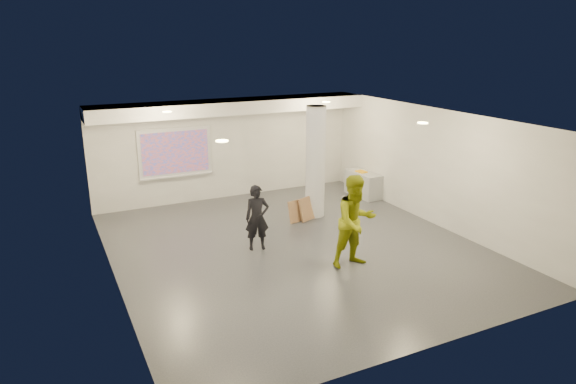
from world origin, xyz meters
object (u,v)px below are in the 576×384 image
column (315,162)px  projection_screen (175,153)px  woman (257,218)px  credenza (363,184)px  man (356,221)px

column → projection_screen: column is taller
column → woman: size_ratio=1.98×
projection_screen → credenza: (5.32, -1.71, -1.15)m
woman → man: (1.52, -1.73, 0.24)m
column → credenza: size_ratio=2.34×
credenza → man: (-3.01, -4.12, 0.62)m
projection_screen → credenza: bearing=-17.9°
column → projection_screen: bearing=139.4°
credenza → woman: woman is taller
column → man: size_ratio=1.51×
man → projection_screen: bearing=110.0°
credenza → woman: bearing=-154.6°
credenza → column: bearing=-159.5°
projection_screen → credenza: 5.71m
projection_screen → woman: 4.25m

